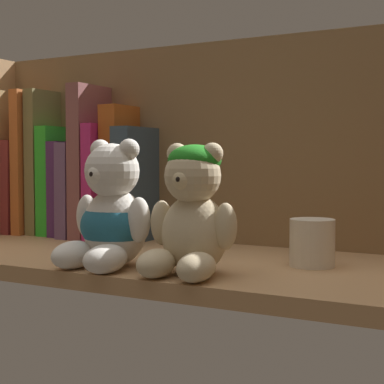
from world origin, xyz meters
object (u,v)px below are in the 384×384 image
(book_1, at_px, (30,186))
(teddy_bear_larger, at_px, (112,217))
(book_9, at_px, (126,173))
(book_6, at_px, (86,189))
(book_4, at_px, (61,181))
(teddy_bear_smaller, at_px, (192,212))
(book_8, at_px, (112,181))
(book_7, at_px, (99,162))
(pillar_candle, at_px, (312,243))
(book_10, at_px, (144,184))
(book_0, at_px, (20,162))
(book_2, at_px, (39,163))
(book_3, at_px, (49,162))
(book_5, at_px, (74,188))

(book_1, xyz_separation_m, teddy_bear_larger, (0.34, -0.22, -0.02))
(book_9, bearing_deg, book_6, 180.00)
(book_4, xyz_separation_m, teddy_bear_smaller, (0.37, -0.22, -0.02))
(book_8, relative_size, teddy_bear_larger, 1.21)
(book_7, height_order, pillar_candle, book_7)
(book_4, bearing_deg, book_10, 0.00)
(book_8, xyz_separation_m, book_9, (0.03, 0.00, 0.01))
(book_4, distance_m, teddy_bear_smaller, 0.44)
(book_1, height_order, book_9, book_9)
(book_0, distance_m, book_1, 0.05)
(teddy_bear_smaller, bearing_deg, book_10, 132.45)
(book_2, height_order, book_3, same)
(book_9, xyz_separation_m, teddy_bear_smaller, (0.24, -0.22, -0.04))
(book_3, relative_size, book_9, 1.15)
(book_8, bearing_deg, book_5, 180.00)
(book_2, distance_m, teddy_bear_smaller, 0.48)
(book_4, relative_size, book_9, 0.86)
(book_1, height_order, teddy_bear_larger, book_1)
(book_10, distance_m, teddy_bear_smaller, 0.30)
(book_1, distance_m, book_2, 0.05)
(book_3, bearing_deg, pillar_candle, -12.28)
(teddy_bear_smaller, bearing_deg, book_5, 147.27)
(pillar_candle, bearing_deg, book_6, 165.50)
(book_5, bearing_deg, book_8, 0.00)
(book_0, xyz_separation_m, book_1, (0.02, 0.00, -0.04))
(book_3, distance_m, book_4, 0.04)
(book_6, height_order, teddy_bear_larger, book_6)
(book_7, height_order, teddy_bear_smaller, book_7)
(book_9, bearing_deg, book_8, 180.00)
(book_8, height_order, book_10, book_8)
(teddy_bear_larger, bearing_deg, book_6, 133.56)
(book_5, bearing_deg, book_9, 0.00)
(book_0, relative_size, teddy_bear_larger, 1.61)
(book_5, distance_m, book_6, 0.03)
(teddy_bear_larger, bearing_deg, book_2, 144.74)
(book_0, bearing_deg, teddy_bear_larger, -31.72)
(book_3, distance_m, teddy_bear_smaller, 0.46)
(book_2, xyz_separation_m, book_9, (0.18, 0.00, -0.02))
(book_0, distance_m, book_3, 0.07)
(book_1, xyz_separation_m, teddy_bear_smaller, (0.44, -0.22, -0.01))
(book_10, relative_size, teddy_bear_larger, 1.17)
(book_10, height_order, teddy_bear_smaller, book_10)
(book_4, bearing_deg, book_3, 180.00)
(book_5, distance_m, pillar_candle, 0.47)
(teddy_bear_smaller, bearing_deg, book_9, 136.96)
(book_8, xyz_separation_m, book_10, (0.06, 0.00, -0.00))
(book_6, distance_m, book_10, 0.12)
(book_5, distance_m, book_10, 0.14)
(book_2, height_order, teddy_bear_larger, book_2)
(book_5, bearing_deg, teddy_bear_larger, -43.05)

